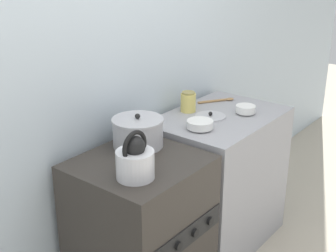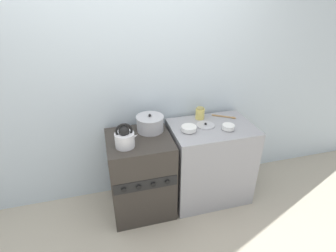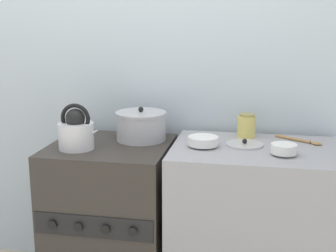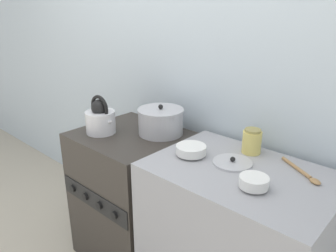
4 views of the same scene
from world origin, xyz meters
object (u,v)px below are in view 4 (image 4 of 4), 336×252
object	(u,v)px
stove	(132,195)
enamel_bowl	(191,150)
storage_jar	(252,141)
kettle	(101,119)
loose_pot_lid	(232,162)
small_ceramic_bowl	(254,182)
cooking_pot	(161,121)

from	to	relation	value
stove	enamel_bowl	size ratio (longest dim) A/B	5.75
enamel_bowl	storage_jar	bearing A→B (deg)	48.57
kettle	loose_pot_lid	bearing A→B (deg)	9.60
stove	loose_pot_lid	distance (m)	0.82
small_ceramic_bowl	storage_jar	xyz separation A→B (m)	(-0.18, 0.30, 0.03)
cooking_pot	storage_jar	size ratio (longest dim) A/B	2.16
storage_jar	enamel_bowl	bearing A→B (deg)	-131.43
kettle	loose_pot_lid	distance (m)	0.84
stove	loose_pot_lid	xyz separation A→B (m)	(0.69, 0.04, 0.45)
stove	cooking_pot	world-z (taller)	cooking_pot
kettle	enamel_bowl	world-z (taller)	kettle
storage_jar	loose_pot_lid	bearing A→B (deg)	-90.89
enamel_bowl	cooking_pot	bearing A→B (deg)	156.60
cooking_pot	kettle	bearing A→B (deg)	-140.07
stove	kettle	distance (m)	0.54
enamel_bowl	storage_jar	xyz separation A→B (m)	(0.20, 0.23, 0.03)
kettle	small_ceramic_bowl	bearing A→B (deg)	0.24
loose_pot_lid	cooking_pot	bearing A→B (deg)	170.71
kettle	storage_jar	bearing A→B (deg)	20.37
stove	cooking_pot	xyz separation A→B (m)	(0.14, 0.13, 0.50)
enamel_bowl	kettle	bearing A→B (deg)	-172.90
small_ceramic_bowl	loose_pot_lid	bearing A→B (deg)	143.42
stove	small_ceramic_bowl	size ratio (longest dim) A/B	7.17
stove	cooking_pot	distance (m)	0.54
stove	enamel_bowl	distance (m)	0.68
stove	storage_jar	xyz separation A→B (m)	(0.69, 0.20, 0.51)
kettle	small_ceramic_bowl	world-z (taller)	kettle
cooking_pot	enamel_bowl	distance (m)	0.38
stove	kettle	world-z (taller)	kettle
enamel_bowl	storage_jar	world-z (taller)	storage_jar
kettle	storage_jar	world-z (taller)	kettle
stove	enamel_bowl	bearing A→B (deg)	-2.88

